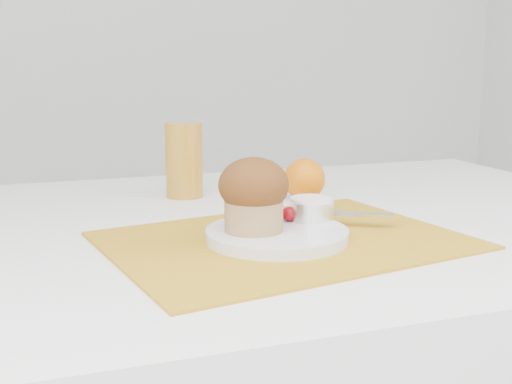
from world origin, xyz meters
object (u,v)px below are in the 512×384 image
object	(u,v)px
juice_glass	(184,160)
muffin	(254,194)
plate	(277,235)
orange	(304,179)

from	to	relation	value
juice_glass	muffin	bearing A→B (deg)	-87.03
plate	orange	bearing A→B (deg)	59.28
plate	juice_glass	xyz separation A→B (m)	(-0.05, 0.31, 0.05)
plate	juice_glass	size ratio (longest dim) A/B	1.44
plate	muffin	bearing A→B (deg)	172.58
juice_glass	orange	bearing A→B (deg)	-25.90
orange	muffin	bearing A→B (deg)	-126.38
plate	muffin	distance (m)	0.06
orange	muffin	world-z (taller)	muffin
juice_glass	muffin	world-z (taller)	juice_glass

